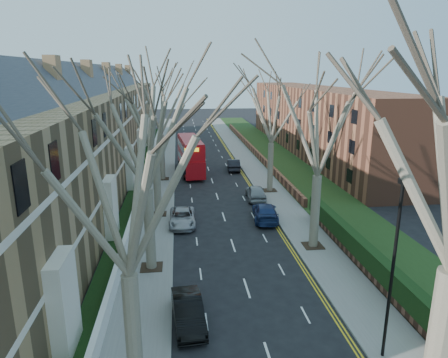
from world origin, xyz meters
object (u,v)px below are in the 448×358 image
object	(u,v)px
lamp_post	(393,264)
car_right_near	(265,212)
double_decker_bus	(191,157)
car_left_mid	(188,312)

from	to	relation	value
lamp_post	car_right_near	bearing A→B (deg)	95.13
double_decker_bus	car_right_near	bearing A→B (deg)	103.56
lamp_post	car_left_mid	distance (m)	9.97
double_decker_bus	car_left_mid	distance (m)	31.19
car_left_mid	car_right_near	world-z (taller)	car_right_near
double_decker_bus	car_left_mid	bearing A→B (deg)	82.88
double_decker_bus	car_left_mid	size ratio (longest dim) A/B	2.47
car_right_near	double_decker_bus	bearing A→B (deg)	-64.48
lamp_post	double_decker_bus	distance (m)	35.46
double_decker_bus	car_left_mid	world-z (taller)	double_decker_bus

